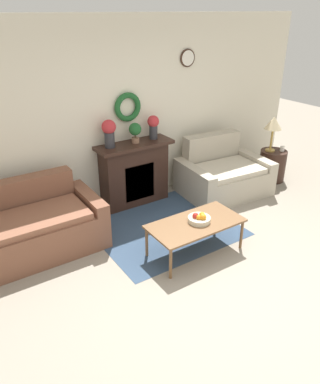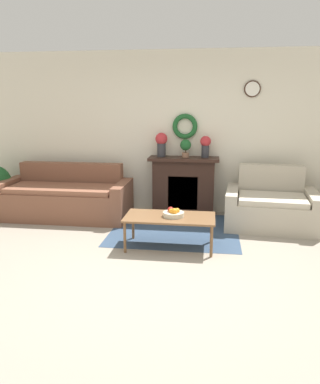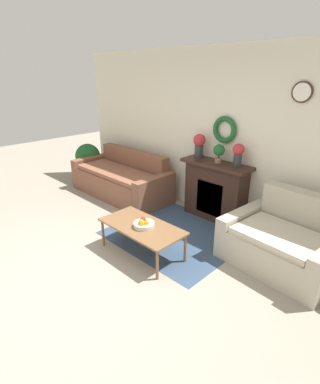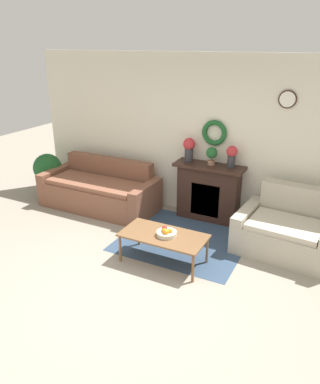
% 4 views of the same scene
% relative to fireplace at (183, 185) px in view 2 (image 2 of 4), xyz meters
% --- Properties ---
extents(ground_plane, '(16.00, 16.00, 0.00)m').
position_rel_fireplace_xyz_m(ground_plane, '(-0.08, -2.43, -0.49)').
color(ground_plane, gray).
extents(floor_rug, '(1.86, 1.69, 0.01)m').
position_rel_fireplace_xyz_m(floor_rug, '(-0.06, -0.87, -0.49)').
color(floor_rug, '#334760').
rests_on(floor_rug, ground_plane).
extents(wall_back, '(6.80, 0.15, 2.70)m').
position_rel_fireplace_xyz_m(wall_back, '(-0.07, 0.21, 0.86)').
color(wall_back, beige).
rests_on(wall_back, ground_plane).
extents(fireplace, '(1.16, 0.41, 0.97)m').
position_rel_fireplace_xyz_m(fireplace, '(0.00, 0.00, 0.00)').
color(fireplace, '#331E16').
rests_on(fireplace, ground_plane).
extents(couch_left, '(2.12, 0.93, 0.85)m').
position_rel_fireplace_xyz_m(couch_left, '(-1.93, -0.43, -0.18)').
color(couch_left, brown).
rests_on(couch_left, ground_plane).
extents(loveseat_right, '(1.42, 1.11, 0.90)m').
position_rel_fireplace_xyz_m(loveseat_right, '(1.38, -0.46, -0.19)').
color(loveseat_right, '#B2A893').
rests_on(loveseat_right, ground_plane).
extents(coffee_table, '(1.16, 0.59, 0.42)m').
position_rel_fireplace_xyz_m(coffee_table, '(-0.06, -1.58, -0.11)').
color(coffee_table, brown).
rests_on(coffee_table, ground_plane).
extents(fruit_bowl, '(0.27, 0.27, 0.12)m').
position_rel_fireplace_xyz_m(fruit_bowl, '(-0.01, -1.59, -0.03)').
color(fruit_bowl, beige).
rests_on(fruit_bowl, coffee_table).
extents(vase_on_mantel_left, '(0.20, 0.20, 0.40)m').
position_rel_fireplace_xyz_m(vase_on_mantel_left, '(-0.38, 0.01, 0.71)').
color(vase_on_mantel_left, '#2D2D33').
rests_on(vase_on_mantel_left, fireplace).
extents(vase_on_mantel_right, '(0.18, 0.18, 0.35)m').
position_rel_fireplace_xyz_m(vase_on_mantel_right, '(0.35, 0.01, 0.69)').
color(vase_on_mantel_right, '#2D2D33').
rests_on(vase_on_mantel_right, fireplace).
extents(potted_plant_on_mantel, '(0.18, 0.18, 0.30)m').
position_rel_fireplace_xyz_m(potted_plant_on_mantel, '(0.03, -0.01, 0.66)').
color(potted_plant_on_mantel, '#8E664C').
rests_on(potted_plant_on_mantel, fireplace).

